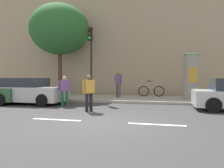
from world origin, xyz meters
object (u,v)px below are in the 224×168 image
poster_column (192,75)px  pedestrian_in_dark_shirt (65,89)px  bicycle_leaning (151,91)px  street_tree (60,30)px  pedestrian_near_pole (89,90)px  pedestrian_tallest (118,82)px  traffic_light (91,51)px  parked_car_dark (25,91)px

poster_column → pedestrian_in_dark_shirt: poster_column is taller
bicycle_leaning → poster_column: bearing=-28.3°
poster_column → street_tree: 9.80m
pedestrian_in_dark_shirt → pedestrian_near_pole: bearing=-37.7°
pedestrian_near_pole → pedestrian_tallest: bearing=86.8°
traffic_light → pedestrian_in_dark_shirt: traffic_light is taller
traffic_light → pedestrian_tallest: 2.86m
street_tree → pedestrian_near_pole: 8.41m
pedestrian_in_dark_shirt → traffic_light: bearing=69.6°
street_tree → pedestrian_tallest: bearing=-10.4°
pedestrian_tallest → bicycle_leaning: (2.11, 1.09, -0.63)m
street_tree → pedestrian_in_dark_shirt: (2.53, -4.57, -4.11)m
street_tree → pedestrian_tallest: street_tree is taller
pedestrian_tallest → bicycle_leaning: size_ratio=0.97×
street_tree → bicycle_leaning: size_ratio=3.80×
pedestrian_in_dark_shirt → pedestrian_tallest: size_ratio=0.89×
street_tree → parked_car_dark: bearing=-90.8°
poster_column → pedestrian_tallest: size_ratio=1.68×
parked_car_dark → bicycle_leaning: bearing=32.8°
pedestrian_near_pole → pedestrian_tallest: size_ratio=0.92×
pedestrian_near_pole → pedestrian_in_dark_shirt: pedestrian_near_pole is taller
street_tree → traffic_light: bearing=-38.3°
pedestrian_tallest → pedestrian_near_pole: bearing=-93.2°
poster_column → pedestrian_tallest: bearing=177.2°
parked_car_dark → traffic_light: bearing=24.7°
street_tree → bicycle_leaning: 8.06m
poster_column → pedestrian_near_pole: 6.90m
poster_column → pedestrian_in_dark_shirt: (-6.60, -3.51, -0.71)m
pedestrian_near_pole → bicycle_leaning: 6.65m
street_tree → pedestrian_near_pole: (4.31, -5.95, -4.09)m
poster_column → pedestrian_in_dark_shirt: size_ratio=1.88×
pedestrian_in_dark_shirt → pedestrian_tallest: pedestrian_tallest is taller
street_tree → pedestrian_near_pole: bearing=-54.1°
street_tree → parked_car_dark: 5.96m
traffic_light → parked_car_dark: traffic_light is taller
poster_column → street_tree: size_ratio=0.43×
pedestrian_near_pole → parked_car_dark: (-4.37, 1.84, -0.21)m
traffic_light → pedestrian_in_dark_shirt: size_ratio=2.76×
pedestrian_near_pole → pedestrian_in_dark_shirt: bearing=142.3°
traffic_light → pedestrian_tallest: traffic_light is taller
poster_column → pedestrian_tallest: (-4.54, 0.22, -0.44)m
traffic_light → street_tree: street_tree is taller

